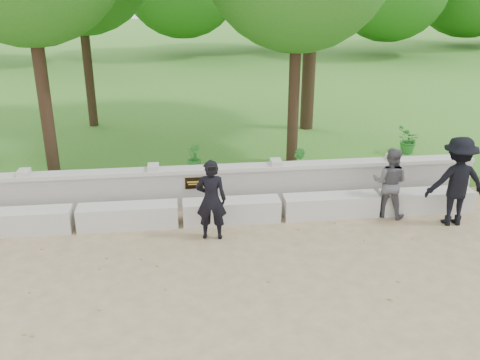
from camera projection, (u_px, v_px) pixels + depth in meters
The scene contains 10 objects.
ground at pixel (183, 275), 8.70m from camera, with size 80.00×80.00×0.00m, color #9E8A61.
lawn at pixel (175, 89), 21.58m from camera, with size 40.00×22.00×0.25m, color #2E711C.
concrete_bench at pixel (180, 213), 10.37m from camera, with size 11.90×0.45×0.45m.
parapet_wall at pixel (179, 188), 10.93m from camera, with size 12.50×0.35×0.90m.
man_main at pixel (211, 200), 9.64m from camera, with size 0.60×0.54×1.53m.
visitor_left at pixel (390, 182), 10.55m from camera, with size 0.87×0.82×1.43m.
visitor_mid at pixel (457, 181), 10.16m from camera, with size 1.16×0.70×1.76m.
shrub_b at pixel (299, 161), 12.26m from camera, with size 0.31×0.25×0.57m, color #287327.
shrub_c at pixel (408, 140), 13.56m from camera, with size 0.62×0.54×0.69m, color #287327.
shrub_d at pixel (194, 157), 12.46m from camera, with size 0.34×0.30×0.61m, color #287327.
Camera 1 is at (0.01, -7.58, 4.63)m, focal length 40.00 mm.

